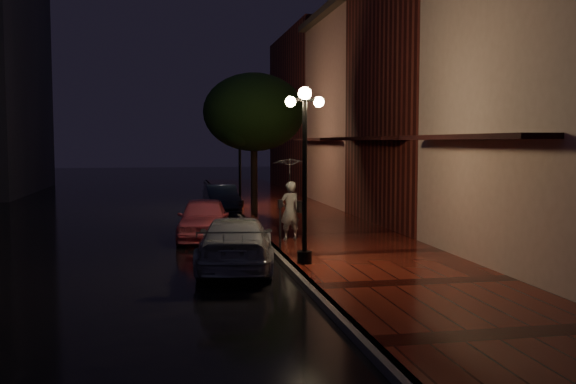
{
  "coord_description": "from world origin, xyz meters",
  "views": [
    {
      "loc": [
        -2.96,
        -20.25,
        3.14
      ],
      "look_at": [
        1.17,
        1.49,
        1.4
      ],
      "focal_mm": 40.0,
      "sensor_mm": 36.0,
      "label": 1
    }
  ],
  "objects": [
    {
      "name": "silver_car",
      "position": [
        -1.31,
        -4.7,
        0.65
      ],
      "size": [
        2.41,
        4.69,
        1.3
      ],
      "primitive_type": "imported",
      "rotation": [
        0.0,
        0.0,
        3.01
      ],
      "color": "#96979D",
      "rests_on": "ground"
    },
    {
      "name": "sidewalk",
      "position": [
        2.25,
        0.0,
        0.07
      ],
      "size": [
        4.5,
        60.0,
        0.15
      ],
      "primitive_type": "cube",
      "color": "#4B130D",
      "rests_on": "ground"
    },
    {
      "name": "woman_with_umbrella",
      "position": [
        0.72,
        -1.21,
        1.81
      ],
      "size": [
        1.04,
        1.06,
        2.5
      ],
      "rotation": [
        0.0,
        0.0,
        3.42
      ],
      "color": "white",
      "rests_on": "sidewalk"
    },
    {
      "name": "storefront_mid",
      "position": [
        7.0,
        2.0,
        5.5
      ],
      "size": [
        5.0,
        8.0,
        11.0
      ],
      "primitive_type": "cube",
      "color": "#511914",
      "rests_on": "ground"
    },
    {
      "name": "storefront_extra",
      "position": [
        7.0,
        20.0,
        5.0
      ],
      "size": [
        5.0,
        12.0,
        10.0
      ],
      "primitive_type": "cube",
      "color": "#511914",
      "rests_on": "ground"
    },
    {
      "name": "street_tree",
      "position": [
        0.61,
        5.99,
        4.24
      ],
      "size": [
        4.16,
        4.16,
        5.8
      ],
      "color": "black",
      "rests_on": "sidewalk"
    },
    {
      "name": "curb",
      "position": [
        0.0,
        0.0,
        0.07
      ],
      "size": [
        0.25,
        60.0,
        0.15
      ],
      "primitive_type": "cube",
      "color": "#595451",
      "rests_on": "ground"
    },
    {
      "name": "streetlamp_far",
      "position": [
        0.35,
        9.0,
        2.6
      ],
      "size": [
        0.96,
        0.36,
        4.31
      ],
      "color": "black",
      "rests_on": "sidewalk"
    },
    {
      "name": "navy_car",
      "position": [
        -0.6,
        7.99,
        0.62
      ],
      "size": [
        1.45,
        3.79,
        1.23
      ],
      "primitive_type": "imported",
      "rotation": [
        0.0,
        0.0,
        0.04
      ],
      "color": "black",
      "rests_on": "ground"
    },
    {
      "name": "streetlamp_near",
      "position": [
        0.35,
        -5.0,
        2.6
      ],
      "size": [
        0.96,
        0.36,
        4.31
      ],
      "color": "black",
      "rests_on": "sidewalk"
    },
    {
      "name": "parking_meter",
      "position": [
        0.15,
        -2.71,
        0.99
      ],
      "size": [
        0.14,
        0.11,
        1.38
      ],
      "rotation": [
        0.0,
        0.0,
        0.12
      ],
      "color": "black",
      "rests_on": "sidewalk"
    },
    {
      "name": "pink_car",
      "position": [
        -1.8,
        0.32,
        0.67
      ],
      "size": [
        1.98,
        4.09,
        1.35
      ],
      "primitive_type": "imported",
      "rotation": [
        0.0,
        0.0,
        -0.1
      ],
      "color": "#F06277",
      "rests_on": "ground"
    },
    {
      "name": "ground",
      "position": [
        0.0,
        0.0,
        0.0
      ],
      "size": [
        120.0,
        120.0,
        0.0
      ],
      "primitive_type": "plane",
      "color": "black",
      "rests_on": "ground"
    },
    {
      "name": "storefront_far",
      "position": [
        7.0,
        10.0,
        4.5
      ],
      "size": [
        5.0,
        8.0,
        9.0
      ],
      "primitive_type": "cube",
      "color": "#8C5951",
      "rests_on": "ground"
    }
  ]
}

